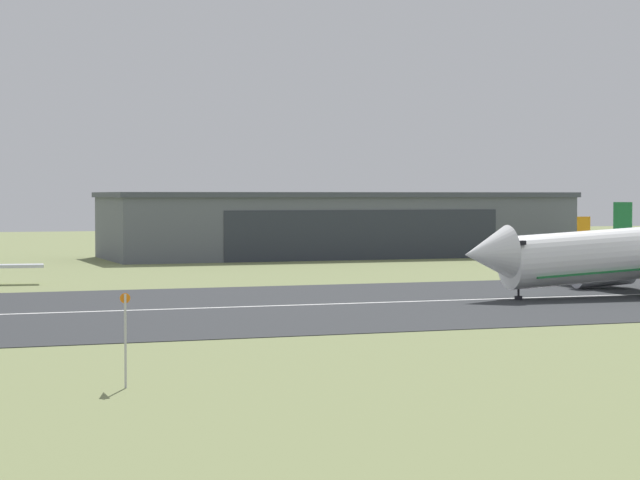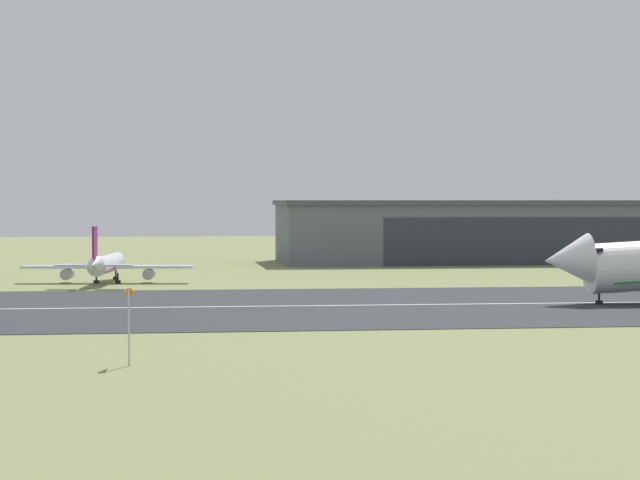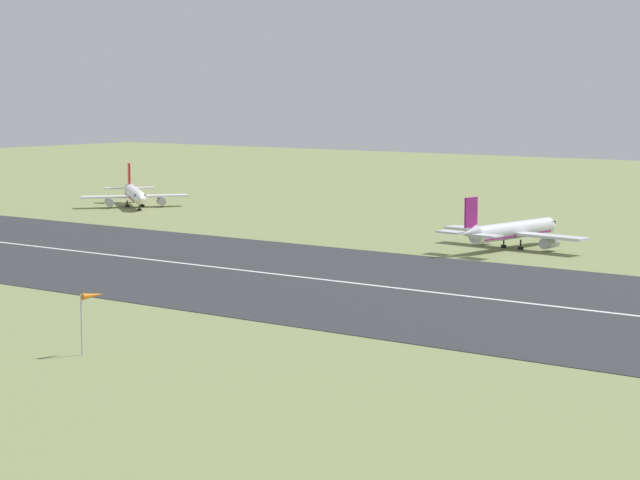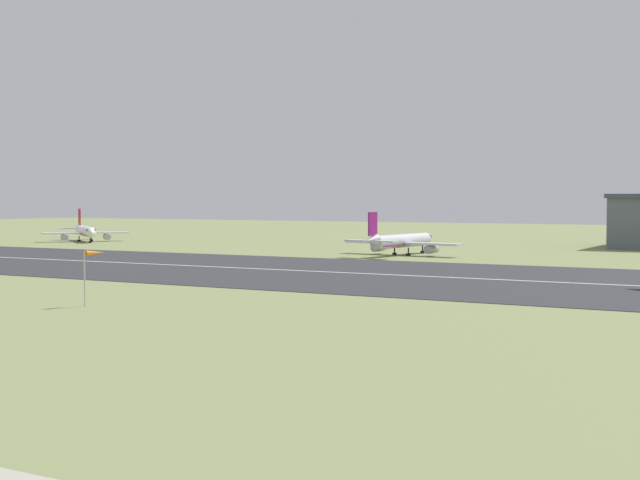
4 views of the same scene
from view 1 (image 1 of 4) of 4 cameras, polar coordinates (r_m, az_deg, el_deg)
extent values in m
plane|color=#7A8451|center=(64.77, -3.12, -7.87)|extent=(652.24, 652.24, 0.00)
cube|color=#2B2D30|center=(120.88, -10.99, -3.26)|extent=(412.24, 52.21, 0.06)
cube|color=silver|center=(120.88, -10.99, -3.25)|extent=(371.02, 0.70, 0.01)
cube|color=slate|center=(226.80, 0.81, 0.60)|extent=(83.75, 26.77, 10.78)
cube|color=#424751|center=(226.73, 0.82, 2.08)|extent=(84.75, 27.77, 0.90)
cube|color=#2D333D|center=(214.31, 2.07, 0.23)|extent=(50.25, 0.12, 8.63)
cone|color=white|center=(132.30, 7.63, -0.61)|extent=(5.50, 5.76, 5.95)
cube|color=black|center=(133.53, 8.72, -0.10)|extent=(1.19, 4.85, 0.50)
cube|color=white|center=(154.22, 12.90, -0.63)|extent=(6.63, 19.80, 0.74)
cylinder|color=#A8A8B2|center=(152.32, 12.80, -1.42)|extent=(7.62, 3.64, 3.91)
cylinder|color=black|center=(134.26, 9.06, -2.26)|extent=(0.24, 0.24, 2.21)
cylinder|color=black|center=(134.33, 9.06, -2.64)|extent=(0.84, 0.84, 0.44)
cone|color=white|center=(225.45, 13.53, 0.06)|extent=(4.45, 4.76, 2.87)
cube|color=#1E7238|center=(225.11, 13.67, 1.01)|extent=(2.07, 3.09, 5.41)
cube|color=white|center=(221.73, 13.13, 0.01)|extent=(5.74, 5.15, 0.24)
cube|color=white|center=(229.04, 14.00, 0.06)|extent=(5.74, 5.15, 0.24)
cylinder|color=silver|center=(195.50, 10.30, -0.41)|extent=(12.99, 4.02, 2.25)
cone|color=silver|center=(191.02, 8.55, -0.45)|extent=(2.32, 2.51, 2.25)
cone|color=silver|center=(200.35, 12.04, -0.24)|extent=(2.96, 2.38, 2.02)
cube|color=black|center=(191.66, 8.82, -0.31)|extent=(1.36, 2.05, 0.44)
cube|color=orange|center=(195.52, 10.30, -0.59)|extent=(11.71, 3.73, 0.20)
cube|color=silver|center=(199.52, 9.31, -0.46)|extent=(3.24, 8.48, 0.40)
cylinder|color=#A8A8B2|center=(198.78, 9.32, -0.75)|extent=(3.09, 1.79, 1.39)
cube|color=silver|center=(191.25, 11.21, -0.58)|extent=(3.24, 8.48, 0.40)
cylinder|color=#A8A8B2|center=(191.54, 10.98, -0.86)|extent=(3.09, 1.79, 1.39)
cube|color=orange|center=(200.00, 11.96, 0.51)|extent=(2.46, 0.62, 3.82)
cube|color=silver|center=(202.54, 11.53, -0.23)|extent=(2.60, 3.71, 0.24)
cube|color=silver|center=(198.17, 12.57, -0.29)|extent=(2.60, 3.71, 0.24)
cylinder|color=black|center=(192.43, 9.07, -1.03)|extent=(0.24, 0.24, 1.74)
cylinder|color=black|center=(192.47, 9.07, -1.22)|extent=(0.84, 0.84, 0.44)
cylinder|color=black|center=(196.80, 10.11, -0.97)|extent=(0.24, 0.24, 1.74)
cylinder|color=black|center=(196.84, 10.11, -1.16)|extent=(0.84, 0.84, 0.44)
cylinder|color=black|center=(194.68, 10.60, -1.00)|extent=(0.24, 0.24, 1.74)
cylinder|color=black|center=(194.72, 10.59, -1.20)|extent=(0.84, 0.84, 0.44)
cube|color=silver|center=(160.68, -14.44, -1.17)|extent=(11.00, 4.02, 0.40)
cylinder|color=#B7B7BC|center=(73.10, -8.89, -4.59)|extent=(0.14, 0.14, 5.46)
cone|color=orange|center=(74.14, -8.94, -2.58)|extent=(0.92, 2.34, 0.60)
camera|label=2|loc=(23.55, 117.07, 0.34)|focal=70.00mm
camera|label=3|loc=(96.73, 71.68, 7.90)|focal=70.00mm
camera|label=4|loc=(76.06, 65.07, 0.32)|focal=50.00mm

